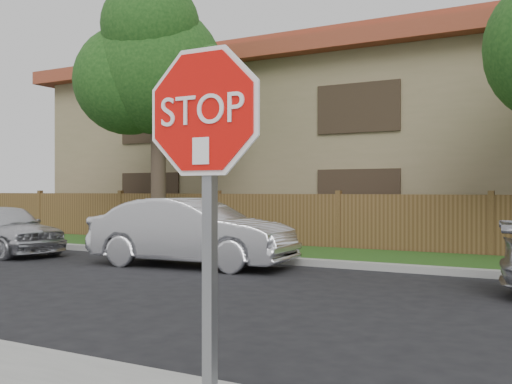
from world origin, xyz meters
The scene contains 7 objects.
far_curb centered at (0.00, 8.15, 0.07)m, with size 70.00×0.30×0.15m, color gray.
grass_strip centered at (0.00, 9.80, 0.06)m, with size 70.00×3.00×0.12m, color #1E4714.
fence centered at (0.00, 11.40, 0.80)m, with size 70.00×0.12×1.60m, color #50371C.
tree_left centered at (-8.98, 9.57, 5.22)m, with size 4.80×3.90×7.78m.
stop_sign centered at (0.27, -1.48, 1.83)m, with size 1.01×0.13×2.55m.
sedan_far_left centered at (-11.49, 6.29, 0.68)m, with size 1.61×3.99×1.36m, color silver.
sedan_left centered at (-5.66, 6.71, 0.77)m, with size 1.62×4.66×1.53m, color silver.
Camera 1 is at (2.16, -4.26, 1.71)m, focal length 42.00 mm.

